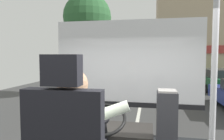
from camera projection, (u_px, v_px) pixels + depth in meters
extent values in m
cube|color=#3A3A3A|center=(142.00, 98.00, 10.57)|extent=(18.00, 44.00, 0.05)
cube|color=silver|center=(142.00, 97.00, 10.57)|extent=(0.12, 39.60, 0.00)
cube|color=black|center=(62.00, 70.00, 1.14)|extent=(0.22, 0.10, 0.18)
cylinder|color=silver|center=(73.00, 140.00, 1.33)|extent=(0.31, 0.31, 0.58)
cube|color=black|center=(81.00, 123.00, 1.48)|extent=(0.06, 0.01, 0.36)
sphere|color=#A37A5B|center=(73.00, 84.00, 1.30)|extent=(0.20, 0.20, 0.20)
cylinder|color=silver|center=(98.00, 116.00, 1.53)|extent=(0.51, 0.17, 0.25)
cylinder|color=silver|center=(72.00, 115.00, 1.57)|extent=(0.51, 0.17, 0.25)
cylinder|color=black|center=(104.00, 131.00, 2.26)|extent=(0.07, 0.22, 0.36)
torus|color=black|center=(103.00, 119.00, 2.17)|extent=(0.52, 0.48, 0.25)
cylinder|color=black|center=(103.00, 119.00, 2.17)|extent=(0.14, 0.14, 0.09)
cylinder|color=#B7B7BC|center=(213.00, 103.00, 1.49)|extent=(0.04, 0.04, 1.97)
cube|color=#333338|center=(166.00, 133.00, 2.26)|extent=(0.22, 0.24, 0.94)
cube|color=#9E9993|center=(167.00, 91.00, 2.23)|extent=(0.20, 0.21, 0.02)
cube|color=white|center=(127.00, 61.00, 3.39)|extent=(2.50, 0.01, 1.40)
cube|color=black|center=(127.00, 104.00, 3.44)|extent=(2.50, 0.08, 0.08)
cylinder|color=#4C3828|center=(88.00, 65.00, 10.48)|extent=(0.34, 0.34, 3.36)
sphere|color=#28572D|center=(87.00, 17.00, 10.32)|extent=(2.48, 2.48, 2.48)
cube|color=tan|center=(220.00, 36.00, 16.84)|extent=(10.51, 4.05, 7.84)
cylinder|color=black|center=(214.00, 99.00, 9.11)|extent=(0.14, 0.46, 0.46)
cube|color=#195633|center=(216.00, 81.00, 12.95)|extent=(1.83, 4.33, 0.62)
cube|color=#282D33|center=(218.00, 73.00, 12.65)|extent=(1.50, 2.38, 0.47)
cylinder|color=black|center=(223.00, 83.00, 14.12)|extent=(0.14, 0.51, 0.51)
cylinder|color=black|center=(197.00, 83.00, 14.45)|extent=(0.14, 0.51, 0.51)
cylinder|color=black|center=(207.00, 89.00, 11.81)|extent=(0.14, 0.51, 0.51)
cube|color=black|center=(196.00, 74.00, 17.64)|extent=(1.89, 4.09, 0.67)
cube|color=#282D33|center=(197.00, 67.00, 17.36)|extent=(1.55, 2.25, 0.51)
cylinder|color=black|center=(203.00, 76.00, 18.74)|extent=(0.14, 0.55, 0.55)
cylinder|color=black|center=(183.00, 76.00, 19.07)|extent=(0.14, 0.55, 0.55)
cylinder|color=black|center=(211.00, 80.00, 16.25)|extent=(0.14, 0.55, 0.55)
cylinder|color=black|center=(188.00, 79.00, 16.58)|extent=(0.14, 0.55, 0.55)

